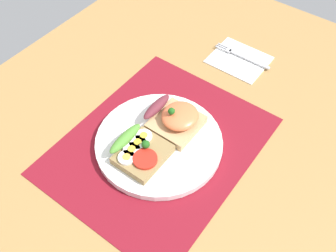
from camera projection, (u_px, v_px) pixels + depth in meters
ground_plane at (159, 150)px, 78.79cm from camera, size 120.00×90.00×3.20cm
placemat at (159, 145)px, 77.43cm from camera, size 41.93×33.94×0.30cm
plate at (159, 143)px, 76.74cm from camera, size 25.17×25.17×1.48cm
sandwich_egg_tomato at (140, 151)px, 72.84cm from camera, size 9.68×9.63×3.84cm
sandwich_salmon at (176, 118)px, 77.12cm from camera, size 9.41×10.49×5.62cm
napkin at (239, 59)px, 93.45cm from camera, size 11.46×13.13×0.60cm
fork at (241, 55)px, 93.62cm from camera, size 1.62×14.48×0.32cm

